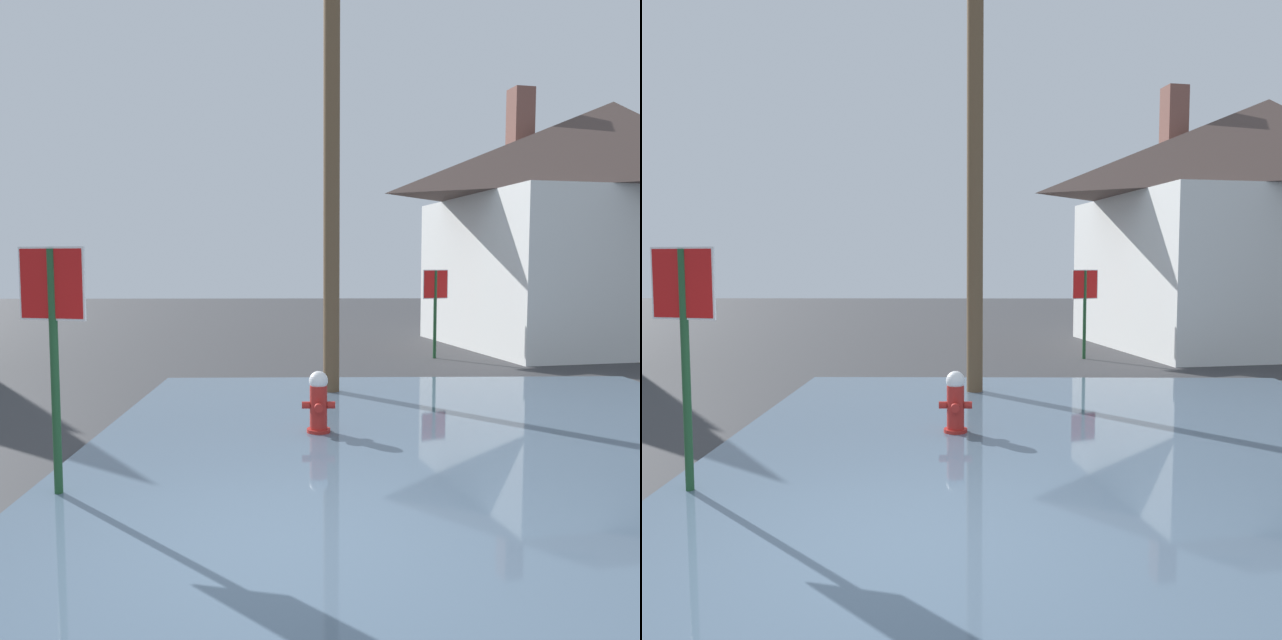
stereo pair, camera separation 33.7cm
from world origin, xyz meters
The scene contains 7 objects.
ground_plane centered at (0.00, 0.00, -0.05)m, with size 80.00×80.00×0.10m, color #38383A.
flood_puddle centered at (1.92, 2.07, 0.03)m, with size 9.01×11.36×0.06m, color #4C6075.
stop_sign_near centered at (-2.27, 1.23, 1.73)m, with size 0.68×0.19×2.43m.
fire_hydrant centered at (0.29, 3.50, 0.43)m, with size 0.44×0.38×0.87m.
utility_pole centered at (0.56, 6.32, 5.17)m, with size 1.60×0.28×9.98m.
stop_sign_far centered at (3.25, 10.77, 1.53)m, with size 0.66×0.28×2.16m.
house centered at (8.67, 13.42, 3.53)m, with size 10.58×8.71×7.33m.
Camera 1 is at (0.14, -4.98, 2.25)m, focal length 36.69 mm.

